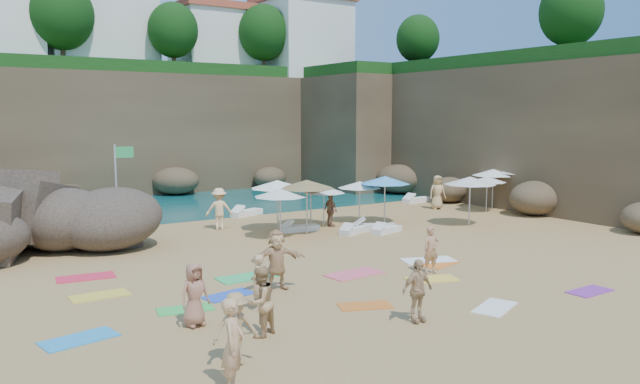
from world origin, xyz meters
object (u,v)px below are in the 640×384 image
person_stand_2 (219,209)px  person_stand_0 (233,344)px  rock_outcrop (43,247)px  parasol_2 (311,185)px  person_stand_4 (437,192)px  lounger_0 (300,228)px  person_stand_3 (331,210)px  parasol_1 (324,190)px  parasol_0 (360,185)px  person_stand_1 (260,302)px  person_stand_5 (1,234)px  flag_pole (119,180)px  person_stand_6 (257,282)px

person_stand_2 → person_stand_0: bearing=90.5°
rock_outcrop → parasol_2: 11.91m
person_stand_2 → person_stand_4: person_stand_2 is taller
parasol_2 → lounger_0: bearing=-140.8°
person_stand_3 → person_stand_4: person_stand_4 is taller
lounger_0 → parasol_1: bearing=23.4°
parasol_0 → person_stand_3: bearing=-173.1°
parasol_0 → parasol_1: bearing=-179.3°
person_stand_3 → person_stand_1: bearing=137.9°
person_stand_2 → person_stand_3: person_stand_2 is taller
lounger_0 → person_stand_5: size_ratio=0.92×
parasol_1 → person_stand_0: 17.80m
rock_outcrop → person_stand_5: 2.42m
lounger_0 → person_stand_1: 13.59m
flag_pole → lounger_0: size_ratio=2.34×
person_stand_1 → person_stand_5: size_ratio=0.90×
rock_outcrop → person_stand_3: bearing=-11.8°
rock_outcrop → person_stand_2: size_ratio=3.79×
parasol_2 → rock_outcrop: bearing=171.5°
person_stand_1 → person_stand_2: (4.92, 13.46, 0.12)m
parasol_0 → person_stand_6: size_ratio=1.40×
person_stand_6 → parasol_1: bearing=179.6°
parasol_0 → person_stand_0: (-13.32, -13.84, -0.95)m
rock_outcrop → person_stand_2: 7.58m
person_stand_3 → person_stand_6: person_stand_3 is taller
parasol_0 → person_stand_2: (-6.59, 1.96, -0.90)m
lounger_0 → person_stand_4: (9.97, 1.52, 0.82)m
parasol_0 → person_stand_1: size_ratio=1.27×
person_stand_2 → person_stand_3: (4.73, -2.19, -0.17)m
person_stand_4 → parasol_1: bearing=-151.1°
person_stand_1 → person_stand_3: bearing=-156.0°
parasol_0 → parasol_1: (-2.13, -0.03, -0.10)m
parasol_2 → person_stand_1: (-9.03, -12.07, -1.09)m
person_stand_1 → lounger_0: bearing=-150.7°
person_stand_2 → person_stand_3: bearing=178.7°
parasol_2 → person_stand_3: size_ratio=1.40×
flag_pole → parasol_0: flag_pole is taller
flag_pole → lounger_0: flag_pole is taller
rock_outcrop → lounger_0: rock_outcrop is taller
parasol_0 → person_stand_0: 19.24m
rock_outcrop → parasol_0: 14.41m
person_stand_6 → parasol_2: bearing=-177.5°
lounger_0 → person_stand_6: size_ratio=1.14×
parasol_2 → parasol_0: bearing=-13.1°
person_stand_6 → person_stand_2: bearing=-158.1°
person_stand_4 → person_stand_5: size_ratio=1.01×
parasol_0 → person_stand_5: bearing=177.0°
parasol_0 → person_stand_4: bearing=10.1°
parasol_2 → person_stand_3: bearing=-52.7°
parasol_2 → person_stand_0: size_ratio=1.23×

